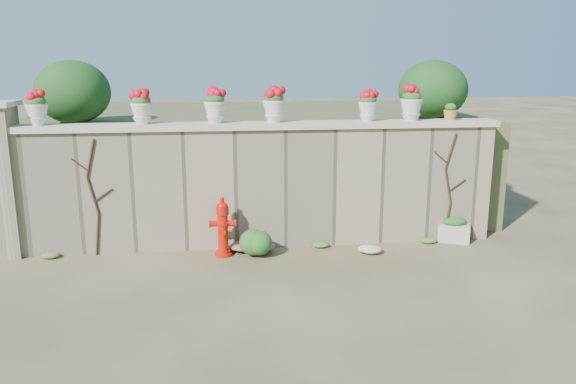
{
  "coord_description": "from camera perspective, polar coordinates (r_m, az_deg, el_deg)",
  "views": [
    {
      "loc": [
        -0.66,
        -7.4,
        3.09
      ],
      "look_at": [
        0.42,
        1.4,
        1.01
      ],
      "focal_mm": 35.0,
      "sensor_mm": 36.0,
      "label": 1
    }
  ],
  "objects": [
    {
      "name": "ground",
      "position": [
        8.05,
        -1.81,
        -9.37
      ],
      "size": [
        80.0,
        80.0,
        0.0
      ],
      "primitive_type": "plane",
      "color": "#4A3D25",
      "rests_on": "ground"
    },
    {
      "name": "urn_pot_4",
      "position": [
        9.56,
        8.13,
        8.66
      ],
      "size": [
        0.33,
        0.33,
        0.51
      ],
      "color": "beige",
      "rests_on": "wall_cap"
    },
    {
      "name": "green_shrub",
      "position": [
        9.07,
        -3.39,
        -4.9
      ],
      "size": [
        0.58,
        0.52,
        0.55
      ],
      "primitive_type": "ellipsoid",
      "color": "#1E5119",
      "rests_on": "ground"
    },
    {
      "name": "urn_pot_1",
      "position": [
        9.31,
        -14.65,
        8.33
      ],
      "size": [
        0.34,
        0.34,
        0.54
      ],
      "color": "beige",
      "rests_on": "wall_cap"
    },
    {
      "name": "magenta_clump",
      "position": [
        9.34,
        -3.97,
        -5.39
      ],
      "size": [
        0.88,
        0.59,
        0.23
      ],
      "primitive_type": "ellipsoid",
      "color": "#AF2372",
      "rests_on": "ground"
    },
    {
      "name": "urn_pot_3",
      "position": [
        9.27,
        -1.42,
        8.84
      ],
      "size": [
        0.37,
        0.37,
        0.58
      ],
      "color": "beige",
      "rests_on": "wall_cap"
    },
    {
      "name": "back_shrub_right",
      "position": [
        11.18,
        14.51,
        10.03
      ],
      "size": [
        1.3,
        1.3,
        1.1
      ],
      "primitive_type": "ellipsoid",
      "color": "#143814",
      "rests_on": "raised_fill"
    },
    {
      "name": "vine_right",
      "position": [
        10.01,
        16.01,
        0.58
      ],
      "size": [
        0.6,
        0.04,
        1.91
      ],
      "color": "black",
      "rests_on": "ground"
    },
    {
      "name": "urn_pot_0",
      "position": [
        9.65,
        -24.17,
        7.77
      ],
      "size": [
        0.34,
        0.34,
        0.54
      ],
      "color": "beige",
      "rests_on": "wall_cap"
    },
    {
      "name": "planter_box",
      "position": [
        10.23,
        16.52,
        -3.74
      ],
      "size": [
        0.61,
        0.5,
        0.44
      ],
      "rotation": [
        0.0,
        0.0,
        -0.43
      ],
      "color": "beige",
      "rests_on": "ground"
    },
    {
      "name": "fire_hydrant",
      "position": [
        9.08,
        -6.64,
        -3.51
      ],
      "size": [
        0.42,
        0.3,
        0.98
      ],
      "rotation": [
        0.0,
        0.0,
        -0.04
      ],
      "color": "red",
      "rests_on": "ground"
    },
    {
      "name": "urn_pot_2",
      "position": [
        9.23,
        -7.43,
        8.65
      ],
      "size": [
        0.35,
        0.35,
        0.55
      ],
      "color": "beige",
      "rests_on": "wall_cap"
    },
    {
      "name": "stone_wall",
      "position": [
        9.46,
        -2.85,
        0.43
      ],
      "size": [
        8.0,
        0.4,
        2.0
      ],
      "primitive_type": "cube",
      "color": "gray",
      "rests_on": "ground"
    },
    {
      "name": "wall_cap",
      "position": [
        9.28,
        -2.92,
        6.76
      ],
      "size": [
        8.1,
        0.52,
        0.1
      ],
      "primitive_type": "cube",
      "color": "beige",
      "rests_on": "stone_wall"
    },
    {
      "name": "vine_left",
      "position": [
        9.44,
        -19.14,
        -0.38
      ],
      "size": [
        0.6,
        0.04,
        1.91
      ],
      "color": "black",
      "rests_on": "ground"
    },
    {
      "name": "back_shrub_left",
      "position": [
        10.72,
        -21.01,
        9.46
      ],
      "size": [
        1.3,
        1.3,
        1.1
      ],
      "primitive_type": "ellipsoid",
      "color": "#143814",
      "rests_on": "raised_fill"
    },
    {
      "name": "terracotta_pot",
      "position": [
        10.04,
        16.16,
        7.76
      ],
      "size": [
        0.23,
        0.23,
        0.28
      ],
      "color": "#C16F3A",
      "rests_on": "wall_cap"
    },
    {
      "name": "urn_pot_5",
      "position": [
        9.78,
        12.43,
        8.79
      ],
      "size": [
        0.37,
        0.37,
        0.58
      ],
      "color": "beige",
      "rests_on": "wall_cap"
    },
    {
      "name": "white_flowers",
      "position": [
        9.36,
        7.86,
        -5.67
      ],
      "size": [
        0.46,
        0.37,
        0.17
      ],
      "primitive_type": "ellipsoid",
      "color": "white",
      "rests_on": "ground"
    },
    {
      "name": "raised_fill",
      "position": [
        12.59,
        -3.93,
        3.62
      ],
      "size": [
        9.0,
        6.0,
        2.0
      ],
      "primitive_type": "cube",
      "color": "#384C23",
      "rests_on": "ground"
    }
  ]
}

